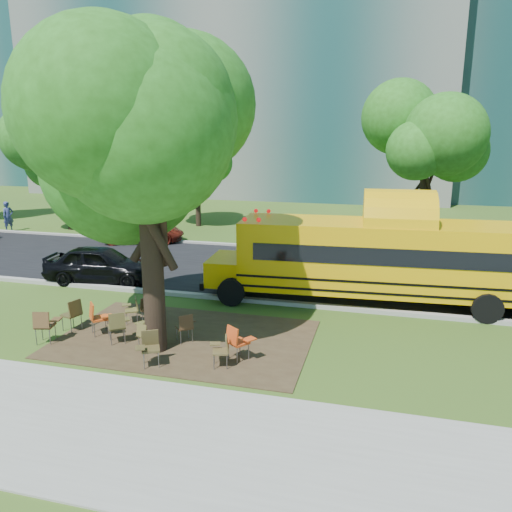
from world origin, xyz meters
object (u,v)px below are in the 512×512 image
(chair_11, at_px, (186,325))
(bg_car_red, at_px, (144,231))
(chair_4, at_px, (146,334))
(black_car, at_px, (100,264))
(main_tree, at_px, (146,144))
(pedestrian_a, at_px, (8,217))
(chair_10, at_px, (148,307))
(chair_0, at_px, (45,323))
(chair_1, at_px, (97,316))
(school_bus, at_px, (392,258))
(chair_6, at_px, (222,348))
(chair_3, at_px, (152,325))
(chair_9, at_px, (133,307))
(chair_2, at_px, (118,324))
(chair_5, at_px, (149,345))
(chair_8, at_px, (73,311))
(chair_7, at_px, (237,340))

(chair_11, height_order, bg_car_red, bg_car_red)
(chair_4, height_order, black_car, black_car)
(main_tree, bearing_deg, pedestrian_a, 140.52)
(main_tree, xyz_separation_m, chair_10, (-1.11, 1.73, -4.89))
(chair_0, height_order, pedestrian_a, pedestrian_a)
(chair_1, distance_m, chair_10, 1.56)
(school_bus, bearing_deg, chair_6, -127.50)
(school_bus, height_order, chair_11, school_bus)
(chair_10, distance_m, pedestrian_a, 18.33)
(main_tree, relative_size, chair_3, 9.93)
(school_bus, bearing_deg, black_car, 177.59)
(chair_9, relative_size, chair_10, 1.00)
(black_car, bearing_deg, chair_4, -146.33)
(main_tree, height_order, chair_2, main_tree)
(chair_0, relative_size, chair_5, 1.07)
(chair_8, height_order, chair_10, chair_8)
(chair_7, xyz_separation_m, chair_8, (-5.22, 0.71, 0.01))
(chair_0, height_order, chair_3, chair_0)
(black_car, bearing_deg, bg_car_red, 6.81)
(chair_11, relative_size, black_car, 0.20)
(chair_0, bearing_deg, chair_8, 65.43)
(chair_2, relative_size, chair_11, 1.09)
(chair_9, bearing_deg, chair_10, -107.64)
(chair_5, bearing_deg, chair_6, 164.47)
(chair_2, bearing_deg, chair_1, 121.09)
(chair_6, distance_m, pedestrian_a, 22.17)
(school_bus, height_order, chair_3, school_bus)
(chair_0, relative_size, pedestrian_a, 0.55)
(chair_2, bearing_deg, black_car, 89.94)
(chair_5, height_order, chair_11, chair_5)
(chair_5, xyz_separation_m, chair_7, (2.03, 0.80, 0.03))
(chair_3, xyz_separation_m, chair_6, (2.31, -0.84, -0.05))
(bg_car_red, bearing_deg, chair_11, -166.98)
(chair_10, xyz_separation_m, chair_11, (1.68, -1.06, 0.02))
(chair_2, bearing_deg, bg_car_red, 78.36)
(chair_4, height_order, pedestrian_a, pedestrian_a)
(chair_5, xyz_separation_m, bg_car_red, (-6.86, 13.07, 0.03))
(chair_11, xyz_separation_m, pedestrian_a, (-16.22, 12.23, 0.36))
(chair_0, height_order, chair_1, chair_1)
(chair_1, relative_size, chair_2, 1.05)
(chair_5, xyz_separation_m, pedestrian_a, (-15.90, 13.77, 0.33))
(chair_1, xyz_separation_m, pedestrian_a, (-13.59, 12.40, 0.28))
(chair_4, bearing_deg, chair_6, 10.53)
(main_tree, height_order, bg_car_red, main_tree)
(chair_8, distance_m, chair_9, 1.71)
(chair_4, bearing_deg, chair_5, -37.36)
(chair_1, distance_m, chair_2, 0.93)
(main_tree, bearing_deg, chair_8, 167.90)
(chair_5, bearing_deg, chair_2, -62.95)
(chair_4, height_order, chair_6, chair_6)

